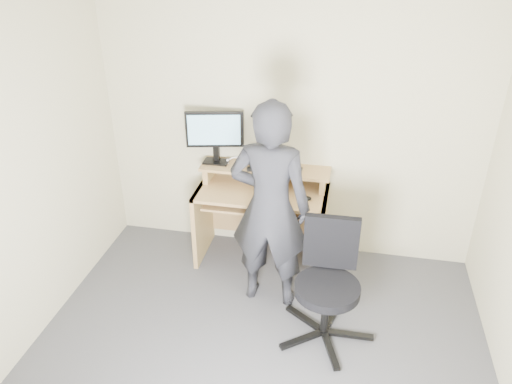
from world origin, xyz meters
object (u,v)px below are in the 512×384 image
(person, at_px, (270,207))
(desk, at_px, (263,206))
(monitor, at_px, (215,133))
(office_chair, at_px, (328,278))

(person, bearing_deg, desk, -71.78)
(monitor, distance_m, office_chair, 1.69)
(monitor, height_order, office_chair, monitor)
(desk, relative_size, monitor, 2.28)
(office_chair, bearing_deg, desk, 124.76)
(monitor, height_order, person, person)
(office_chair, bearing_deg, monitor, 137.11)
(desk, distance_m, monitor, 0.82)
(office_chair, bearing_deg, person, 147.19)
(desk, bearing_deg, monitor, 168.94)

